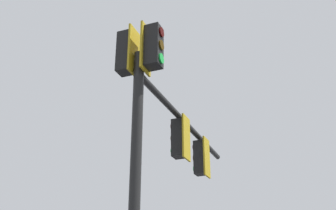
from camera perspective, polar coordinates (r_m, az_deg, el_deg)
The scene contains 1 object.
signal_mast_assembly at distance 8.51m, azimuth -0.72°, elevation -4.51°, with size 1.10×5.82×6.88m.
Camera 1 is at (-1.90, 5.73, 1.99)m, focal length 43.95 mm.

